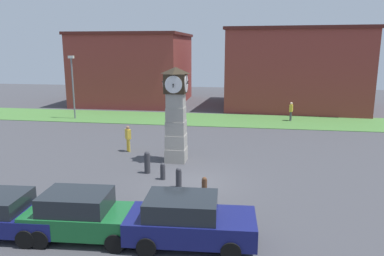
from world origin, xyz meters
TOP-DOWN VIEW (x-y plane):
  - ground_plane at (0.00, 0.00)m, footprint 87.23×87.23m
  - clock_tower at (-1.52, 3.29)m, footprint 1.52×1.47m
  - bollard_near_tower at (0.72, -1.67)m, footprint 0.24×0.24m
  - bollard_mid_row at (-0.60, -0.76)m, footprint 0.27×0.27m
  - bollard_far_row at (-1.59, 0.21)m, footprint 0.25×0.25m
  - bollard_end_row at (-2.61, 1.01)m, footprint 0.31×0.31m
  - car_near_tower at (-2.95, -5.85)m, footprint 4.17×2.12m
  - car_by_building at (0.69, -5.71)m, footprint 4.36×2.22m
  - pedestrian_near_bench at (-4.91, 4.84)m, footprint 0.45×0.46m
  - pedestrian_by_cars at (6.17, 16.51)m, footprint 0.35×0.46m
  - street_lamp_near_road at (-13.24, 14.59)m, footprint 0.50×0.24m
  - warehouse_blue_far at (-10.92, 25.82)m, footprint 12.05×12.45m
  - storefront_low_left at (7.29, 24.79)m, footprint 14.97×12.87m
  - grass_verge_far at (-2.41, 15.99)m, footprint 52.34×6.06m

SIDE VIEW (x-z plane):
  - ground_plane at x=0.00m, z-range 0.00..0.00m
  - grass_verge_far at x=-2.41m, z-range 0.00..0.04m
  - bollard_far_row at x=-1.59m, z-range 0.01..0.86m
  - bollard_near_tower at x=0.72m, z-range 0.01..0.92m
  - bollard_mid_row at x=-0.60m, z-range 0.01..0.98m
  - bollard_end_row at x=-2.61m, z-range 0.01..1.19m
  - car_near_tower at x=-2.95m, z-range 0.00..1.64m
  - car_by_building at x=0.69m, z-range 0.00..1.66m
  - pedestrian_near_bench at x=-4.91m, z-range 0.12..1.76m
  - pedestrian_by_cars at x=6.17m, z-range 0.12..1.82m
  - clock_tower at x=-1.52m, z-range 0.05..5.44m
  - street_lamp_near_road at x=-13.24m, z-range 0.48..6.17m
  - warehouse_blue_far at x=-10.92m, z-range 0.01..7.98m
  - storefront_low_left at x=7.29m, z-range 0.01..8.36m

